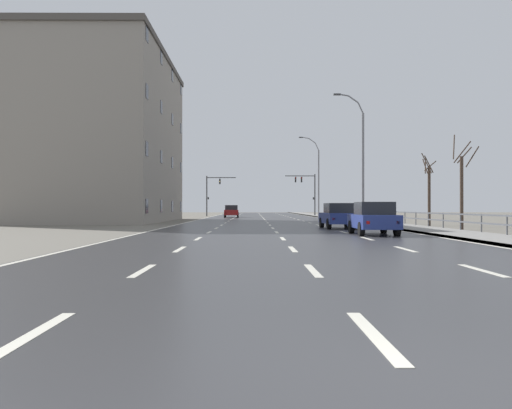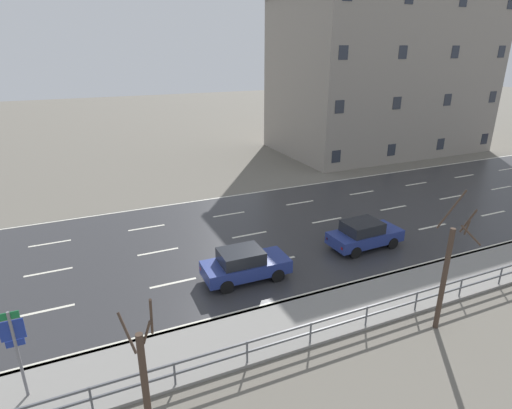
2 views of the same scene
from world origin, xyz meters
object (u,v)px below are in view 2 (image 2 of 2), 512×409
object	(u,v)px
car_far_right	(364,234)
highway_sign	(16,344)
brick_building	(381,75)
car_far_left	(245,264)

from	to	relation	value
car_far_right	highway_sign	bearing A→B (deg)	-77.11
highway_sign	brick_building	distance (m)	40.85
car_far_left	car_far_right	xyz separation A→B (m)	(-0.46, 7.30, 0.00)
brick_building	car_far_left	bearing A→B (deg)	-49.81
car_far_right	brick_building	xyz separation A→B (m)	(-19.50, 16.34, 6.91)
car_far_left	brick_building	bearing A→B (deg)	130.88
car_far_right	brick_building	distance (m)	26.36
car_far_left	car_far_right	size ratio (longest dim) A/B	0.99
car_far_left	car_far_right	distance (m)	7.31
highway_sign	car_far_left	size ratio (longest dim) A/B	0.78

